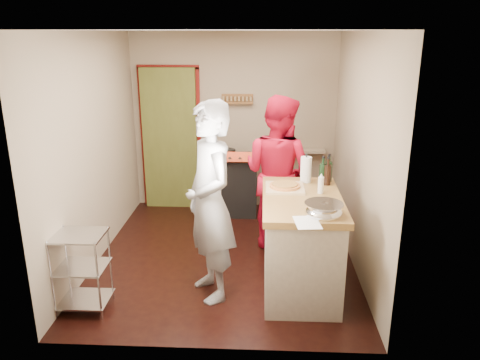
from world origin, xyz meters
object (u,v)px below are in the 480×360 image
object	(u,v)px
wire_shelving	(82,268)
person_red	(278,173)
stove	(236,184)
person_stripe	(210,203)
island	(301,241)

from	to	relation	value
wire_shelving	person_red	xyz separation A→B (m)	(1.89, 1.54, 0.51)
stove	wire_shelving	size ratio (longest dim) A/B	1.26
wire_shelving	person_stripe	distance (m)	1.37
island	person_stripe	size ratio (longest dim) A/B	0.74
wire_shelving	person_red	size ratio (longest dim) A/B	0.42
person_red	wire_shelving	bearing A→B (deg)	73.47
person_red	stove	bearing A→B (deg)	-28.04
island	person_stripe	world-z (taller)	person_stripe
stove	wire_shelving	distance (m)	2.94
person_red	island	bearing A→B (deg)	136.56
stove	island	world-z (taller)	island
stove	island	bearing A→B (deg)	-69.55
wire_shelving	person_red	distance (m)	2.49
wire_shelving	person_red	bearing A→B (deg)	39.04
person_stripe	person_red	size ratio (longest dim) A/B	1.06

